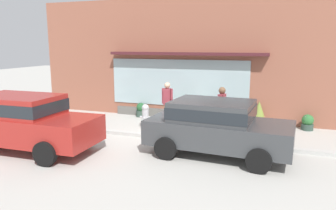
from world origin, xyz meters
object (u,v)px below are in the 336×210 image
(parked_car_dark_gray, at_px, (216,125))
(parked_car_red, at_px, (22,120))
(potted_plant_near_hydrant, at_px, (183,111))
(potted_plant_trailing_edge, at_px, (308,123))
(potted_plant_window_center, at_px, (259,114))
(pedestrian_passerby, at_px, (222,108))
(potted_plant_window_left, at_px, (141,110))
(pedestrian_with_handbag, at_px, (168,101))
(fire_hydrant, at_px, (145,116))
(potted_plant_by_entrance, at_px, (221,112))

(parked_car_dark_gray, xyz_separation_m, parked_car_red, (-5.58, -1.53, 0.05))
(potted_plant_near_hydrant, xyz_separation_m, potted_plant_trailing_edge, (4.90, -0.02, -0.11))
(potted_plant_near_hydrant, xyz_separation_m, potted_plant_window_center, (3.11, 0.07, 0.07))
(pedestrian_passerby, height_order, parked_car_red, pedestrian_passerby)
(potted_plant_window_center, height_order, potted_plant_window_left, potted_plant_window_center)
(parked_car_dark_gray, distance_m, parked_car_red, 5.79)
(potted_plant_window_left, bearing_deg, potted_plant_window_center, 0.40)
(potted_plant_near_hydrant, bearing_deg, parked_car_dark_gray, -60.82)
(potted_plant_trailing_edge, bearing_deg, parked_car_red, -147.01)
(pedestrian_with_handbag, height_order, potted_plant_near_hydrant, pedestrian_with_handbag)
(parked_car_red, height_order, potted_plant_trailing_edge, parked_car_red)
(fire_hydrant, height_order, potted_plant_near_hydrant, fire_hydrant)
(fire_hydrant, relative_size, potted_plant_window_left, 1.52)
(pedestrian_passerby, bearing_deg, parked_car_dark_gray, -166.43)
(fire_hydrant, bearing_deg, pedestrian_with_handbag, 43.28)
(fire_hydrant, height_order, parked_car_red, parked_car_red)
(potted_plant_trailing_edge, bearing_deg, potted_plant_near_hydrant, 179.82)
(pedestrian_passerby, relative_size, potted_plant_trailing_edge, 2.95)
(potted_plant_window_center, bearing_deg, potted_plant_by_entrance, 178.68)
(parked_car_red, relative_size, potted_plant_trailing_edge, 7.60)
(pedestrian_with_handbag, distance_m, potted_plant_window_left, 2.18)
(fire_hydrant, xyz_separation_m, potted_plant_by_entrance, (2.58, 1.90, -0.04))
(potted_plant_by_entrance, height_order, potted_plant_window_center, potted_plant_window_center)
(potted_plant_trailing_edge, height_order, potted_plant_window_center, potted_plant_window_center)
(potted_plant_window_left, bearing_deg, parked_car_dark_gray, -43.54)
(potted_plant_by_entrance, xyz_separation_m, potted_plant_window_center, (1.49, -0.03, 0.04))
(parked_car_red, bearing_deg, potted_plant_window_left, 73.92)
(potted_plant_by_entrance, relative_size, potted_plant_window_center, 0.92)
(parked_car_red, relative_size, potted_plant_by_entrance, 5.03)
(parked_car_dark_gray, distance_m, potted_plant_window_left, 5.72)
(potted_plant_by_entrance, xyz_separation_m, potted_plant_trailing_edge, (3.27, -0.12, -0.14))
(pedestrian_passerby, bearing_deg, potted_plant_by_entrance, 17.91)
(potted_plant_by_entrance, bearing_deg, potted_plant_window_left, -178.88)
(potted_plant_near_hydrant, bearing_deg, potted_plant_window_left, 179.01)
(potted_plant_window_center, bearing_deg, pedestrian_passerby, -118.04)
(pedestrian_with_handbag, relative_size, parked_car_dark_gray, 0.41)
(parked_car_dark_gray, height_order, parked_car_red, parked_car_red)
(parked_car_red, distance_m, potted_plant_window_left, 5.67)
(pedestrian_with_handbag, relative_size, potted_plant_window_left, 2.79)
(parked_car_red, distance_m, potted_plant_window_center, 8.54)
(parked_car_dark_gray, xyz_separation_m, potted_plant_window_center, (0.95, 3.95, -0.44))
(parked_car_red, bearing_deg, fire_hydrant, 54.69)
(potted_plant_trailing_edge, bearing_deg, potted_plant_window_center, 177.29)
(fire_hydrant, relative_size, parked_car_red, 0.21)
(potted_plant_near_hydrant, distance_m, potted_plant_trailing_edge, 4.90)
(potted_plant_by_entrance, bearing_deg, potted_plant_trailing_edge, -2.08)
(potted_plant_window_left, bearing_deg, potted_plant_by_entrance, 1.12)
(potted_plant_trailing_edge, bearing_deg, potted_plant_by_entrance, 177.92)
(fire_hydrant, relative_size, potted_plant_window_center, 0.96)
(fire_hydrant, distance_m, potted_plant_near_hydrant, 2.03)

